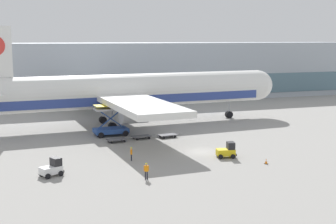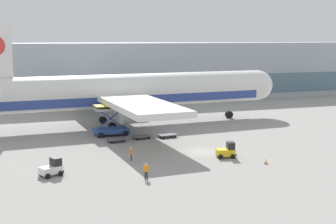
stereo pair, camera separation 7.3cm
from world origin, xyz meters
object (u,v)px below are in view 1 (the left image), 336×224
Objects in this scene: airplane_main at (126,92)px; ground_crew_far at (131,153)px; baggage_dolly_third at (168,135)px; baggage_dolly_lead at (117,140)px; baggage_tug_foreground at (52,168)px; ground_crew_near at (146,170)px; baggage_tug_mid at (227,151)px; scissor_lift_loader at (111,124)px; traffic_cone_near at (266,161)px; baggage_dolly_second at (141,136)px.

ground_crew_far is (-5.15, -23.66, -4.83)m from airplane_main.
airplane_main is at bearing 98.90° from baggage_dolly_third.
baggage_dolly_lead is at bearing 176.77° from baggage_dolly_third.
baggage_tug_foreground is 17.83m from baggage_dolly_lead.
baggage_tug_foreground reaches higher than ground_crew_near.
airplane_main is 21.62× the size of baggage_tug_mid.
scissor_lift_loader reaches higher than ground_crew_near.
traffic_cone_near is (9.99, -30.38, -5.51)m from airplane_main.
baggage_dolly_lead is 1.00× the size of baggage_dolly_third.
scissor_lift_loader is 9.21m from baggage_dolly_third.
airplane_main is 24.69m from ground_crew_far.
ground_crew_near is 15.63m from traffic_cone_near.
baggage_dolly_lead and baggage_dolly_third have the same top height.
baggage_dolly_third is (8.15, 0.63, 0.00)m from baggage_dolly_lead.
traffic_cone_near is at bearing -61.10° from scissor_lift_loader.
airplane_main is at bearing 79.89° from baggage_dolly_second.
baggage_tug_mid is at bearing -21.84° from baggage_tug_foreground.
baggage_dolly_second is at bearing 89.16° from ground_crew_near.
ground_crew_near reaches higher than traffic_cone_near.
baggage_tug_mid is 16.08m from baggage_dolly_second.
scissor_lift_loader is 21.56m from baggage_tug_mid.
scissor_lift_loader is 5.29m from baggage_dolly_lead.
baggage_dolly_second is (3.84, -4.11, -1.49)m from scissor_lift_loader.
baggage_tug_foreground is 23.96m from baggage_dolly_third.
baggage_tug_mid is 17.55m from baggage_dolly_lead.
scissor_lift_loader is 1.42× the size of baggage_dolly_lead.
baggage_dolly_second is at bearing -50.22° from scissor_lift_loader.
baggage_tug_mid is at bearing -83.19° from ground_crew_far.
baggage_dolly_second is (-7.34, 14.30, -0.49)m from baggage_tug_mid.
ground_crew_near reaches higher than baggage_dolly_second.
airplane_main reaches higher than traffic_cone_near.
baggage_dolly_third is at bearing -19.00° from ground_crew_far.
baggage_tug_mid reaches higher than traffic_cone_near.
traffic_cone_near reaches higher than baggage_dolly_lead.
ground_crew_far is (-8.74, -11.59, 0.63)m from baggage_dolly_third.
baggage_tug_foreground is at bearing -122.10° from scissor_lift_loader.
airplane_main is at bearing 5.74° from ground_crew_far.
airplane_main reaches higher than baggage_dolly_third.
ground_crew_near is at bearing -103.26° from airplane_main.
baggage_dolly_second is at bearing 21.93° from baggage_tug_foreground.
traffic_cone_near reaches higher than baggage_dolly_third.
airplane_main is at bearing 108.20° from traffic_cone_near.
ground_crew_near is (-5.06, -20.00, 0.70)m from baggage_dolly_second.
baggage_tug_foreground is (-10.71, -19.49, -1.00)m from scissor_lift_loader.
baggage_dolly_third is (4.09, -0.33, 0.00)m from baggage_dolly_second.
baggage_tug_foreground is 1.62× the size of ground_crew_far.
airplane_main is 31.74× the size of ground_crew_near.
ground_crew_near reaches higher than baggage_dolly_third.
baggage_tug_foreground is at bearing -148.74° from baggage_dolly_third.
ground_crew_far is (-0.81, -16.03, -0.87)m from scissor_lift_loader.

